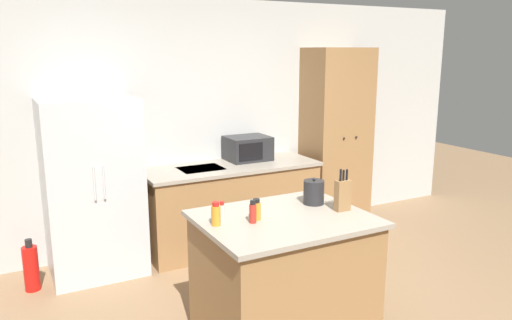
# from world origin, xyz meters

# --- Properties ---
(wall_back) EXTENTS (7.20, 0.06, 2.60)m
(wall_back) POSITION_xyz_m (0.00, 2.33, 1.30)
(wall_back) COLOR #B2B2AD
(wall_back) RESTS_ON ground_plane
(refrigerator) EXTENTS (0.84, 0.71, 1.65)m
(refrigerator) POSITION_xyz_m (-1.20, 1.96, 0.83)
(refrigerator) COLOR #B7BABC
(refrigerator) RESTS_ON ground_plane
(back_counter) EXTENTS (1.87, 0.72, 0.89)m
(back_counter) POSITION_xyz_m (0.21, 1.96, 0.45)
(back_counter) COLOR olive
(back_counter) RESTS_ON ground_plane
(pantry_cabinet) EXTENTS (0.74, 0.54, 2.10)m
(pantry_cabinet) POSITION_xyz_m (1.64, 2.04, 1.05)
(pantry_cabinet) COLOR olive
(pantry_cabinet) RESTS_ON ground_plane
(kitchen_island) EXTENTS (1.17, 0.94, 0.94)m
(kitchen_island) POSITION_xyz_m (-0.23, 0.14, 0.47)
(kitchen_island) COLOR olive
(kitchen_island) RESTS_ON ground_plane
(microwave) EXTENTS (0.46, 0.38, 0.26)m
(microwave) POSITION_xyz_m (0.48, 2.09, 1.02)
(microwave) COLOR #232326
(microwave) RESTS_ON back_counter
(knife_block) EXTENTS (0.11, 0.06, 0.31)m
(knife_block) POSITION_xyz_m (0.21, 0.06, 1.06)
(knife_block) COLOR olive
(knife_block) RESTS_ON kitchen_island
(spice_bottle_tall_dark) EXTENTS (0.05, 0.05, 0.16)m
(spice_bottle_tall_dark) POSITION_xyz_m (-0.48, 0.13, 1.01)
(spice_bottle_tall_dark) COLOR #B2281E
(spice_bottle_tall_dark) RESTS_ON kitchen_island
(spice_bottle_short_red) EXTENTS (0.06, 0.06, 0.16)m
(spice_bottle_short_red) POSITION_xyz_m (-0.71, 0.20, 1.01)
(spice_bottle_short_red) COLOR orange
(spice_bottle_short_red) RESTS_ON kitchen_island
(spice_bottle_amber_oil) EXTENTS (0.04, 0.04, 0.14)m
(spice_bottle_amber_oil) POSITION_xyz_m (-0.64, 0.26, 1.00)
(spice_bottle_amber_oil) COLOR beige
(spice_bottle_amber_oil) RESTS_ON kitchen_island
(spice_bottle_green_herb) EXTENTS (0.06, 0.06, 0.15)m
(spice_bottle_green_herb) POSITION_xyz_m (-0.43, 0.18, 1.01)
(spice_bottle_green_herb) COLOR orange
(spice_bottle_green_herb) RESTS_ON kitchen_island
(kettle) EXTENTS (0.16, 0.16, 0.20)m
(kettle) POSITION_xyz_m (0.12, 0.29, 1.03)
(kettle) COLOR #232326
(kettle) RESTS_ON kitchen_island
(fire_extinguisher) EXTENTS (0.13, 0.13, 0.47)m
(fire_extinguisher) POSITION_xyz_m (-1.79, 1.82, 0.21)
(fire_extinguisher) COLOR red
(fire_extinguisher) RESTS_ON ground_plane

